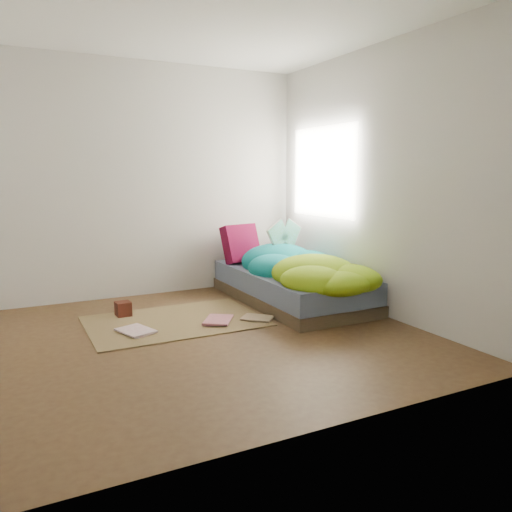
{
  "coord_description": "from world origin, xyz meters",
  "views": [
    {
      "loc": [
        -1.52,
        -3.84,
        1.38
      ],
      "look_at": [
        0.81,
        0.75,
        0.53
      ],
      "focal_mm": 35.0,
      "sensor_mm": 36.0,
      "label": 1
    }
  ],
  "objects": [
    {
      "name": "ground",
      "position": [
        0.0,
        0.0,
        0.0
      ],
      "size": [
        3.5,
        3.5,
        0.0
      ],
      "primitive_type": "cube",
      "color": "#432B19",
      "rests_on": "ground"
    },
    {
      "name": "room_walls",
      "position": [
        0.01,
        0.01,
        1.63
      ],
      "size": [
        3.54,
        3.54,
        2.62
      ],
      "color": "silver",
      "rests_on": "ground"
    },
    {
      "name": "bed",
      "position": [
        1.22,
        0.72,
        0.17
      ],
      "size": [
        1.0,
        2.0,
        0.34
      ],
      "color": "#3D3321",
      "rests_on": "ground"
    },
    {
      "name": "duvet",
      "position": [
        1.22,
        0.5,
        0.51
      ],
      "size": [
        0.96,
        1.84,
        0.34
      ],
      "primitive_type": null,
      "color": "#076F77",
      "rests_on": "bed"
    },
    {
      "name": "rug",
      "position": [
        -0.15,
        0.55,
        0.01
      ],
      "size": [
        1.6,
        1.1,
        0.01
      ],
      "primitive_type": "cube",
      "color": "brown",
      "rests_on": "ground"
    },
    {
      "name": "pillow_floral",
      "position": [
        1.33,
        1.51,
        0.4
      ],
      "size": [
        0.55,
        0.36,
        0.12
      ],
      "primitive_type": "cube",
      "rotation": [
        0.0,
        0.0,
        -0.07
      ],
      "color": "beige",
      "rests_on": "bed"
    },
    {
      "name": "pillow_magenta",
      "position": [
        0.96,
        1.45,
        0.56
      ],
      "size": [
        0.46,
        0.23,
        0.44
      ],
      "primitive_type": "cube",
      "rotation": [
        0.0,
        0.0,
        0.23
      ],
      "color": "#550526",
      "rests_on": "bed"
    },
    {
      "name": "open_book",
      "position": [
        1.31,
        1.01,
        0.81
      ],
      "size": [
        0.43,
        0.2,
        0.25
      ],
      "primitive_type": null,
      "rotation": [
        0.0,
        0.0,
        0.26
      ],
      "color": "#378E2E",
      "rests_on": "duvet"
    },
    {
      "name": "wooden_box",
      "position": [
        -0.55,
        0.94,
        0.08
      ],
      "size": [
        0.15,
        0.15,
        0.14
      ],
      "primitive_type": "cube",
      "rotation": [
        0.0,
        0.0,
        0.06
      ],
      "color": "#36100C",
      "rests_on": "rug"
    },
    {
      "name": "floor_book_a",
      "position": [
        -0.68,
        0.32,
        0.02
      ],
      "size": [
        0.33,
        0.39,
        0.02
      ],
      "primitive_type": "imported",
      "rotation": [
        0.0,
        0.0,
        0.34
      ],
      "color": "silver",
      "rests_on": "rug"
    },
    {
      "name": "floor_book_b",
      "position": [
        0.1,
        0.39,
        0.03
      ],
      "size": [
        0.38,
        0.4,
        0.03
      ],
      "primitive_type": "imported",
      "rotation": [
        0.0,
        0.0,
        -0.6
      ],
      "color": "#C3707E",
      "rests_on": "rug"
    },
    {
      "name": "floor_book_c",
      "position": [
        0.49,
        0.16,
        0.02
      ],
      "size": [
        0.35,
        0.35,
        0.02
      ],
      "primitive_type": "imported",
      "rotation": [
        0.0,
        0.0,
        0.79
      ],
      "color": "tan",
      "rests_on": "rug"
    }
  ]
}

